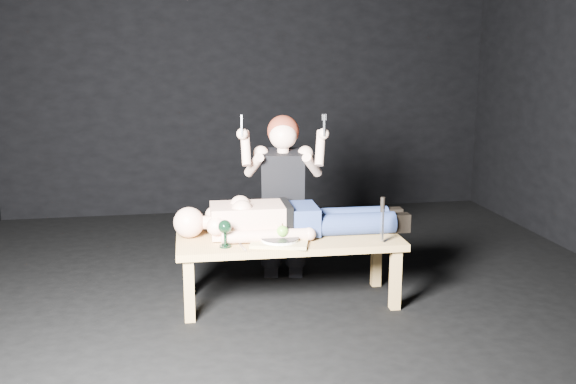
% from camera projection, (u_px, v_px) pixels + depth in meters
% --- Properties ---
extents(ground, '(5.00, 5.00, 0.00)m').
position_uv_depth(ground, '(293.00, 293.00, 4.64)').
color(ground, black).
rests_on(ground, ground).
extents(back_wall, '(5.00, 0.00, 5.00)m').
position_uv_depth(back_wall, '(248.00, 66.00, 6.73)').
color(back_wall, black).
rests_on(back_wall, ground).
extents(table, '(1.49, 0.59, 0.45)m').
position_uv_depth(table, '(289.00, 270.00, 4.44)').
color(table, '#B38A49').
rests_on(table, ground).
extents(lying_man, '(1.47, 0.48, 0.26)m').
position_uv_depth(lying_man, '(294.00, 215.00, 4.47)').
color(lying_man, '#D7AB8F').
rests_on(lying_man, table).
extents(kneeling_woman, '(0.79, 0.86, 1.26)m').
position_uv_depth(kneeling_woman, '(283.00, 195.00, 4.84)').
color(kneeling_woman, black).
rests_on(kneeling_woman, ground).
extents(serving_tray, '(0.42, 0.35, 0.02)m').
position_uv_depth(serving_tray, '(280.00, 242.00, 4.25)').
color(serving_tray, tan).
rests_on(serving_tray, table).
extents(plate, '(0.30, 0.30, 0.02)m').
position_uv_depth(plate, '(280.00, 239.00, 4.25)').
color(plate, white).
rests_on(plate, serving_tray).
extents(apple, '(0.08, 0.08, 0.08)m').
position_uv_depth(apple, '(282.00, 231.00, 4.25)').
color(apple, '#4F971F').
rests_on(apple, plate).
extents(goblet, '(0.09, 0.09, 0.18)m').
position_uv_depth(goblet, '(225.00, 234.00, 4.17)').
color(goblet, black).
rests_on(goblet, table).
extents(fork_flat, '(0.04, 0.16, 0.01)m').
position_uv_depth(fork_flat, '(243.00, 247.00, 4.17)').
color(fork_flat, '#B2B2B7').
rests_on(fork_flat, table).
extents(knife_flat, '(0.05, 0.16, 0.01)m').
position_uv_depth(knife_flat, '(301.00, 244.00, 4.25)').
color(knife_flat, '#B2B2B7').
rests_on(knife_flat, table).
extents(spoon_flat, '(0.13, 0.11, 0.01)m').
position_uv_depth(spoon_flat, '(292.00, 241.00, 4.30)').
color(spoon_flat, '#B2B2B7').
rests_on(spoon_flat, table).
extents(carving_knife, '(0.04, 0.04, 0.30)m').
position_uv_depth(carving_knife, '(382.00, 220.00, 4.26)').
color(carving_knife, '#B2B2B7').
rests_on(carving_knife, table).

